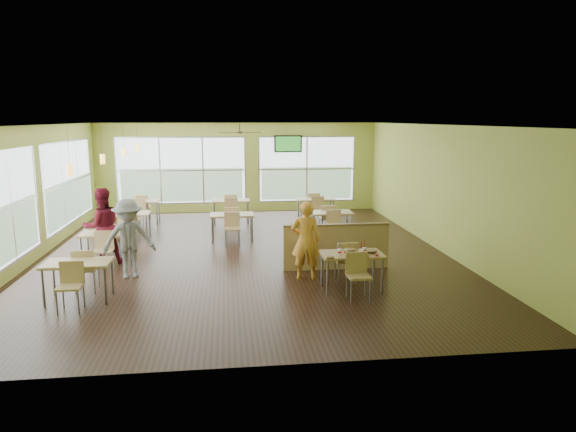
# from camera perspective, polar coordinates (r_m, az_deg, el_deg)

# --- Properties ---
(room) EXTENTS (12.00, 12.04, 3.20)m
(room) POSITION_cam_1_polar(r_m,az_deg,el_deg) (12.68, -4.91, 2.80)
(room) COLOR black
(room) RESTS_ON ground
(window_bays) EXTENTS (9.24, 10.24, 2.38)m
(window_bays) POSITION_cam_1_polar(r_m,az_deg,el_deg) (15.90, -14.90, 3.65)
(window_bays) COLOR white
(window_bays) RESTS_ON room
(main_table) EXTENTS (1.22, 1.52, 0.87)m
(main_table) POSITION_cam_1_polar(r_m,az_deg,el_deg) (10.22, 7.10, -4.76)
(main_table) COLOR tan
(main_table) RESTS_ON floor
(half_wall_divider) EXTENTS (2.40, 0.14, 1.04)m
(half_wall_divider) POSITION_cam_1_polar(r_m,az_deg,el_deg) (11.62, 5.38, -3.37)
(half_wall_divider) COLOR tan
(half_wall_divider) RESTS_ON floor
(dining_tables) EXTENTS (6.92, 8.72, 0.87)m
(dining_tables) POSITION_cam_1_polar(r_m,az_deg,el_deg) (14.54, -9.22, -0.14)
(dining_tables) COLOR tan
(dining_tables) RESTS_ON floor
(pendant_lights) EXTENTS (0.11, 7.31, 0.86)m
(pendant_lights) POSITION_cam_1_polar(r_m,az_deg,el_deg) (13.55, -18.81, 6.41)
(pendant_lights) COLOR #2D2119
(pendant_lights) RESTS_ON ceiling
(ceiling_fan) EXTENTS (1.25, 1.25, 0.29)m
(ceiling_fan) POSITION_cam_1_polar(r_m,az_deg,el_deg) (15.56, -5.38, 9.25)
(ceiling_fan) COLOR #2D2119
(ceiling_fan) RESTS_ON ceiling
(tv_backwall) EXTENTS (1.00, 0.07, 0.60)m
(tv_backwall) POSITION_cam_1_polar(r_m,az_deg,el_deg) (18.60, 0.01, 8.02)
(tv_backwall) COLOR black
(tv_backwall) RESTS_ON wall_back
(man_plaid) EXTENTS (0.65, 0.46, 1.67)m
(man_plaid) POSITION_cam_1_polar(r_m,az_deg,el_deg) (10.80, 1.97, -2.72)
(man_plaid) COLOR orange
(man_plaid) RESTS_ON floor
(patron_maroon) EXTENTS (1.07, 0.97, 1.80)m
(patron_maroon) POSITION_cam_1_polar(r_m,az_deg,el_deg) (12.60, -19.95, -1.11)
(patron_maroon) COLOR maroon
(patron_maroon) RESTS_ON floor
(patron_grey) EXTENTS (1.22, 0.88, 1.69)m
(patron_grey) POSITION_cam_1_polar(r_m,az_deg,el_deg) (11.40, -17.28, -2.42)
(patron_grey) COLOR slate
(patron_grey) RESTS_ON floor
(cup_blue) EXTENTS (0.09, 0.09, 0.33)m
(cup_blue) POSITION_cam_1_polar(r_m,az_deg,el_deg) (10.01, 5.76, -3.97)
(cup_blue) COLOR white
(cup_blue) RESTS_ON main_table
(cup_yellow) EXTENTS (0.08, 0.08, 0.30)m
(cup_yellow) POSITION_cam_1_polar(r_m,az_deg,el_deg) (10.03, 6.43, -3.98)
(cup_yellow) COLOR white
(cup_yellow) RESTS_ON main_table
(cup_red_near) EXTENTS (0.08, 0.08, 0.30)m
(cup_red_near) POSITION_cam_1_polar(r_m,az_deg,el_deg) (10.03, 8.15, -4.02)
(cup_red_near) COLOR white
(cup_red_near) RESTS_ON main_table
(cup_red_far) EXTENTS (0.09, 0.09, 0.32)m
(cup_red_far) POSITION_cam_1_polar(r_m,az_deg,el_deg) (10.18, 8.50, -3.80)
(cup_red_far) COLOR white
(cup_red_far) RESTS_ON main_table
(food_basket) EXTENTS (0.25, 0.25, 0.06)m
(food_basket) POSITION_cam_1_polar(r_m,az_deg,el_deg) (10.26, 9.17, -3.89)
(food_basket) COLOR black
(food_basket) RESTS_ON main_table
(ketchup_cup) EXTENTS (0.06, 0.06, 0.03)m
(ketchup_cup) POSITION_cam_1_polar(r_m,az_deg,el_deg) (10.05, 9.86, -4.33)
(ketchup_cup) COLOR maroon
(ketchup_cup) RESTS_ON main_table
(wrapper_left) EXTENTS (0.20, 0.19, 0.04)m
(wrapper_left) POSITION_cam_1_polar(r_m,az_deg,el_deg) (9.80, 4.71, -4.56)
(wrapper_left) COLOR #A5834F
(wrapper_left) RESTS_ON main_table
(wrapper_mid) EXTENTS (0.22, 0.20, 0.05)m
(wrapper_mid) POSITION_cam_1_polar(r_m,az_deg,el_deg) (10.37, 6.99, -3.69)
(wrapper_mid) COLOR #A5834F
(wrapper_mid) RESTS_ON main_table
(wrapper_right) EXTENTS (0.14, 0.13, 0.03)m
(wrapper_right) POSITION_cam_1_polar(r_m,az_deg,el_deg) (9.98, 8.67, -4.38)
(wrapper_right) COLOR #A5834F
(wrapper_right) RESTS_ON main_table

